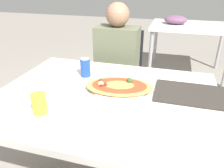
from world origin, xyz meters
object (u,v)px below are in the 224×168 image
person_seated (117,61)px  drink_glass (39,104)px  pizza_main (119,87)px  chair_far_seated (120,75)px  soda_can (85,67)px  dining_table (106,104)px

person_seated → drink_glass: size_ratio=11.18×
person_seated → pizza_main: (0.18, -0.62, 0.08)m
chair_far_seated → drink_glass: size_ratio=8.71×
chair_far_seated → soda_can: 0.68m
person_seated → drink_glass: (-0.13, -0.97, 0.11)m
person_seated → dining_table: bearing=99.8°
soda_can → drink_glass: bearing=-95.4°
person_seated → soda_can: (-0.09, -0.49, 0.12)m
drink_glass → pizza_main: bearing=47.9°
pizza_main → drink_glass: drink_glass is taller
soda_can → drink_glass: size_ratio=1.19×
pizza_main → chair_far_seated: bearing=103.4°
chair_far_seated → drink_glass: bearing=83.0°
drink_glass → dining_table: bearing=46.2°
person_seated → chair_far_seated: bearing=-90.0°
chair_far_seated → soda_can: bearing=81.7°
pizza_main → soda_can: bearing=153.4°
dining_table → pizza_main: (0.06, 0.08, 0.09)m
chair_far_seated → dining_table: bearing=98.4°
dining_table → drink_glass: drink_glass is taller
dining_table → chair_far_seated: bearing=98.4°
person_seated → pizza_main: size_ratio=2.71×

